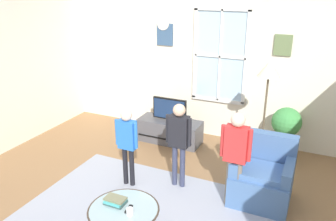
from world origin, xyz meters
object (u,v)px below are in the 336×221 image
(cup, at_px, (130,212))
(person_red_shirt, at_px, (236,149))
(television, at_px, (170,109))
(remote_near_books, at_px, (129,209))
(floor_lamp, at_px, (268,81))
(coffee_table, at_px, (124,211))
(person_black_shirt, at_px, (179,136))
(book_stack, at_px, (115,201))
(person_blue_shirt, at_px, (127,139))
(armchair, at_px, (262,177))
(tv_stand, at_px, (170,131))
(potted_plant_by_window, at_px, (286,126))

(cup, distance_m, person_red_shirt, 1.50)
(television, xyz_separation_m, remote_near_books, (0.67, -2.54, -0.22))
(cup, distance_m, floor_lamp, 2.63)
(coffee_table, bearing_deg, person_black_shirt, 84.73)
(television, distance_m, cup, 2.72)
(book_stack, bearing_deg, cup, -23.20)
(television, bearing_deg, person_blue_shirt, -87.66)
(armchair, bearing_deg, cup, -127.05)
(book_stack, relative_size, person_red_shirt, 0.18)
(person_blue_shirt, bearing_deg, person_black_shirt, 22.60)
(tv_stand, relative_size, cup, 14.22)
(potted_plant_by_window, bearing_deg, remote_near_books, -115.18)
(floor_lamp, bearing_deg, book_stack, -120.52)
(potted_plant_by_window, bearing_deg, floor_lamp, -112.62)
(coffee_table, height_order, person_black_shirt, person_black_shirt)
(tv_stand, distance_m, cup, 2.73)
(person_black_shirt, bearing_deg, remote_near_books, -92.54)
(tv_stand, distance_m, armchair, 2.17)
(television, bearing_deg, book_stack, -79.35)
(television, distance_m, potted_plant_by_window, 2.00)
(remote_near_books, bearing_deg, book_stack, 168.68)
(tv_stand, bearing_deg, television, -90.00)
(tv_stand, xyz_separation_m, book_stack, (0.47, -2.51, 0.24))
(tv_stand, height_order, television, television)
(television, height_order, potted_plant_by_window, potted_plant_by_window)
(cup, distance_m, remote_near_books, 0.09)
(floor_lamp, bearing_deg, remote_near_books, -115.94)
(person_black_shirt, height_order, potted_plant_by_window, person_black_shirt)
(book_stack, relative_size, person_blue_shirt, 0.21)
(remote_near_books, height_order, potted_plant_by_window, potted_plant_by_window)
(person_blue_shirt, relative_size, person_red_shirt, 0.89)
(cup, distance_m, person_blue_shirt, 1.28)
(person_black_shirt, relative_size, floor_lamp, 0.71)
(person_red_shirt, bearing_deg, potted_plant_by_window, 75.40)
(cup, xyz_separation_m, person_blue_shirt, (-0.66, 1.06, 0.28))
(book_stack, relative_size, remote_near_books, 1.70)
(book_stack, distance_m, floor_lamp, 2.65)
(cup, height_order, person_red_shirt, person_red_shirt)
(cup, relative_size, potted_plant_by_window, 0.09)
(remote_near_books, bearing_deg, coffee_table, -170.38)
(book_stack, xyz_separation_m, floor_lamp, (1.24, 2.10, 1.02))
(coffee_table, bearing_deg, television, 103.37)
(cup, bearing_deg, television, 105.48)
(tv_stand, distance_m, person_black_shirt, 1.58)
(tv_stand, height_order, person_blue_shirt, person_blue_shirt)
(armchair, relative_size, floor_lamp, 0.50)
(coffee_table, distance_m, person_red_shirt, 1.54)
(television, xyz_separation_m, floor_lamp, (1.71, -0.40, 0.83))
(television, xyz_separation_m, armchair, (1.87, -1.10, -0.31))
(television, height_order, person_black_shirt, person_black_shirt)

